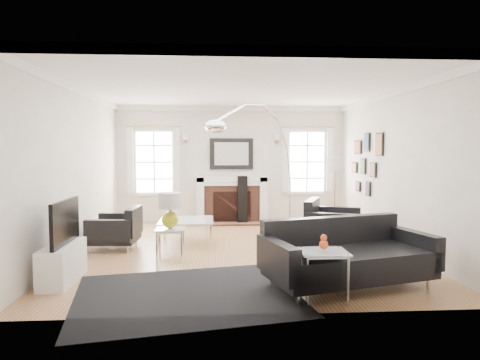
{
  "coord_description": "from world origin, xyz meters",
  "views": [
    {
      "loc": [
        -0.48,
        -7.38,
        1.74
      ],
      "look_at": [
        0.03,
        0.3,
        1.2
      ],
      "focal_mm": 32.0,
      "sensor_mm": 36.0,
      "label": 1
    }
  ],
  "objects": [
    {
      "name": "area_rug",
      "position": [
        -0.79,
        -2.34,
        0.01
      ],
      "size": [
        2.93,
        2.59,
        0.01
      ],
      "primitive_type": "cube",
      "rotation": [
        0.0,
        0.0,
        0.18
      ],
      "color": "black",
      "rests_on": "floor"
    },
    {
      "name": "gallery_wall",
      "position": [
        2.72,
        1.3,
        1.53
      ],
      "size": [
        0.04,
        1.73,
        1.29
      ],
      "color": "black",
      "rests_on": "right_wall"
    },
    {
      "name": "orange_vase",
      "position": [
        0.79,
        -2.65,
        0.68
      ],
      "size": [
        0.11,
        0.11,
        0.17
      ],
      "color": "red",
      "rests_on": "nesting_table"
    },
    {
      "name": "armchair_right",
      "position": [
        1.67,
        0.22,
        0.38
      ],
      "size": [
        1.22,
        1.29,
        0.69
      ],
      "color": "black",
      "rests_on": "floor"
    },
    {
      "name": "fireplace",
      "position": [
        0.0,
        2.79,
        0.54
      ],
      "size": [
        1.7,
        0.69,
        1.11
      ],
      "color": "white",
      "rests_on": "floor"
    },
    {
      "name": "arc_floor_lamp",
      "position": [
        0.38,
        0.86,
        1.47
      ],
      "size": [
        1.92,
        1.78,
        2.72
      ],
      "color": "silver",
      "rests_on": "floor"
    },
    {
      "name": "right_wall",
      "position": [
        2.75,
        0.0,
        1.4
      ],
      "size": [
        0.04,
        6.0,
        2.8
      ],
      "primitive_type": "cube",
      "color": "silver",
      "rests_on": "floor"
    },
    {
      "name": "front_wall",
      "position": [
        0.0,
        -3.0,
        1.4
      ],
      "size": [
        5.5,
        0.04,
        2.8
      ],
      "primitive_type": "cube",
      "color": "silver",
      "rests_on": "floor"
    },
    {
      "name": "left_wall",
      "position": [
        -2.75,
        0.0,
        1.4
      ],
      "size": [
        0.04,
        6.0,
        2.8
      ],
      "primitive_type": "cube",
      "color": "silver",
      "rests_on": "floor"
    },
    {
      "name": "ceiling",
      "position": [
        0.0,
        0.0,
        2.8
      ],
      "size": [
        5.5,
        6.0,
        0.02
      ],
      "primitive_type": "cube",
      "color": "white",
      "rests_on": "back_wall"
    },
    {
      "name": "coffee_table",
      "position": [
        -0.96,
        0.58,
        0.41
      ],
      "size": [
        0.99,
        0.99,
        0.44
      ],
      "color": "silver",
      "rests_on": "floor"
    },
    {
      "name": "tv_unit",
      "position": [
        -2.44,
        -1.7,
        0.33
      ],
      "size": [
        0.35,
        1.0,
        1.09
      ],
      "color": "white",
      "rests_on": "floor"
    },
    {
      "name": "speaker_tower",
      "position": [
        0.24,
        2.65,
        0.56
      ],
      "size": [
        0.24,
        0.24,
        1.13
      ],
      "primitive_type": "cube",
      "rotation": [
        0.0,
        0.0,
        0.08
      ],
      "color": "black",
      "rests_on": "floor"
    },
    {
      "name": "gourd_lamp",
      "position": [
        -1.14,
        -0.65,
        0.83
      ],
      "size": [
        0.35,
        0.35,
        0.57
      ],
      "color": "gold",
      "rests_on": "side_table_left"
    },
    {
      "name": "crown_molding",
      "position": [
        0.0,
        0.0,
        2.74
      ],
      "size": [
        5.5,
        6.0,
        0.12
      ],
      "primitive_type": "cube",
      "color": "white",
      "rests_on": "back_wall"
    },
    {
      "name": "back_wall",
      "position": [
        0.0,
        3.0,
        1.4
      ],
      "size": [
        5.5,
        0.04,
        2.8
      ],
      "primitive_type": "cube",
      "color": "silver",
      "rests_on": "floor"
    },
    {
      "name": "window_left",
      "position": [
        -1.85,
        2.95,
        1.46
      ],
      "size": [
        1.24,
        0.15,
        1.62
      ],
      "color": "white",
      "rests_on": "back_wall"
    },
    {
      "name": "nesting_table",
      "position": [
        0.79,
        -2.65,
        0.47
      ],
      "size": [
        0.53,
        0.45,
        0.59
      ],
      "color": "silver",
      "rests_on": "floor"
    },
    {
      "name": "sofa",
      "position": [
        1.22,
        -2.11,
        0.38
      ],
      "size": [
        2.31,
        1.5,
        0.7
      ],
      "color": "black",
      "rests_on": "floor"
    },
    {
      "name": "mantel_mirror",
      "position": [
        0.0,
        2.95,
        1.65
      ],
      "size": [
        1.05,
        0.07,
        0.75
      ],
      "color": "black",
      "rests_on": "back_wall"
    },
    {
      "name": "window_right",
      "position": [
        1.85,
        2.95,
        1.46
      ],
      "size": [
        1.24,
        0.15,
        1.62
      ],
      "color": "white",
      "rests_on": "back_wall"
    },
    {
      "name": "floor",
      "position": [
        0.0,
        0.0,
        0.0
      ],
      "size": [
        6.0,
        6.0,
        0.0
      ],
      "primitive_type": "plane",
      "color": "#935F3D",
      "rests_on": "ground"
    },
    {
      "name": "side_table_left",
      "position": [
        -1.14,
        -0.65,
        0.4
      ],
      "size": [
        0.46,
        0.46,
        0.51
      ],
      "color": "silver",
      "rests_on": "floor"
    },
    {
      "name": "armchair_left",
      "position": [
        -2.14,
        0.21,
        0.34
      ],
      "size": [
        0.86,
        0.94,
        0.6
      ],
      "color": "black",
      "rests_on": "floor"
    },
    {
      "name": "stick_floor_lamp",
      "position": [
        2.0,
        1.07,
        1.38
      ],
      "size": [
        0.32,
        0.32,
        1.59
      ],
      "color": "#A67C39",
      "rests_on": "floor"
    }
  ]
}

